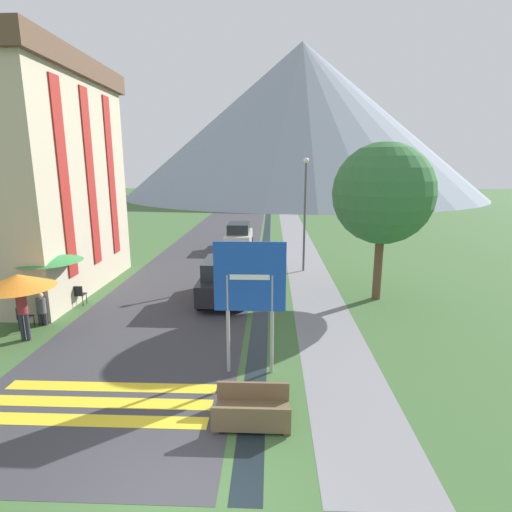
# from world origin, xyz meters

# --- Properties ---
(ground_plane) EXTENTS (160.00, 160.00, 0.00)m
(ground_plane) POSITION_xyz_m (0.00, 20.00, 0.00)
(ground_plane) COLOR #3D6033
(road) EXTENTS (6.40, 60.00, 0.01)m
(road) POSITION_xyz_m (-2.50, 30.00, 0.00)
(road) COLOR #38383D
(road) RESTS_ON ground_plane
(footpath) EXTENTS (2.20, 60.00, 0.01)m
(footpath) POSITION_xyz_m (3.60, 30.00, 0.00)
(footpath) COLOR slate
(footpath) RESTS_ON ground_plane
(drainage_channel) EXTENTS (0.60, 60.00, 0.00)m
(drainage_channel) POSITION_xyz_m (1.20, 30.00, 0.00)
(drainage_channel) COLOR black
(drainage_channel) RESTS_ON ground_plane
(crosswalk_marking) EXTENTS (5.44, 1.84, 0.01)m
(crosswalk_marking) POSITION_xyz_m (-2.50, 2.92, 0.01)
(crosswalk_marking) COLOR yellow
(crosswalk_marking) RESTS_ON ground_plane
(mountain_distant) EXTENTS (66.84, 66.84, 28.24)m
(mountain_distant) POSITION_xyz_m (7.08, 75.13, 14.12)
(mountain_distant) COLOR gray
(mountain_distant) RESTS_ON ground_plane
(hotel_building) EXTENTS (6.48, 8.91, 10.15)m
(hotel_building) POSITION_xyz_m (-9.39, 12.00, 5.50)
(hotel_building) COLOR #BCAD93
(hotel_building) RESTS_ON ground_plane
(road_sign) EXTENTS (1.91, 0.11, 3.69)m
(road_sign) POSITION_xyz_m (1.04, 4.55, 2.43)
(road_sign) COLOR #9E9EA3
(road_sign) RESTS_ON ground_plane
(footbridge) EXTENTS (1.70, 1.10, 0.65)m
(footbridge) POSITION_xyz_m (1.20, 2.37, 0.23)
(footbridge) COLOR brown
(footbridge) RESTS_ON ground_plane
(parked_car_near) EXTENTS (1.93, 4.10, 1.82)m
(parked_car_near) POSITION_xyz_m (-0.40, 10.67, 0.91)
(parked_car_near) COLOR black
(parked_car_near) RESTS_ON ground_plane
(parked_car_far) EXTENTS (1.77, 4.12, 1.82)m
(parked_car_far) POSITION_xyz_m (-0.64, 21.55, 0.91)
(parked_car_far) COLOR silver
(parked_car_far) RESTS_ON ground_plane
(cafe_chair_far_right) EXTENTS (0.40, 0.40, 0.85)m
(cafe_chair_far_right) POSITION_xyz_m (-6.92, 10.11, 0.51)
(cafe_chair_far_right) COLOR black
(cafe_chair_far_right) RESTS_ON ground_plane
(cafe_chair_far_left) EXTENTS (0.40, 0.40, 0.85)m
(cafe_chair_far_left) POSITION_xyz_m (-6.26, 9.72, 0.51)
(cafe_chair_far_left) COLOR black
(cafe_chair_far_left) RESTS_ON ground_plane
(cafe_chair_near_right) EXTENTS (0.40, 0.40, 0.85)m
(cafe_chair_near_right) POSITION_xyz_m (-6.96, 7.14, 0.51)
(cafe_chair_near_right) COLOR black
(cafe_chair_near_right) RESTS_ON ground_plane
(cafe_umbrella_front_orange) EXTENTS (2.26, 2.26, 2.22)m
(cafe_umbrella_front_orange) POSITION_xyz_m (-6.54, 6.45, 1.99)
(cafe_umbrella_front_orange) COLOR #B7B2A8
(cafe_umbrella_front_orange) RESTS_ON ground_plane
(cafe_umbrella_middle_green) EXTENTS (2.47, 2.47, 2.44)m
(cafe_umbrella_middle_green) POSITION_xyz_m (-6.84, 8.80, 2.26)
(cafe_umbrella_middle_green) COLOR #B7B2A8
(cafe_umbrella_middle_green) RESTS_ON ground_plane
(person_standing_terrace) EXTENTS (0.32, 0.32, 1.73)m
(person_standing_terrace) POSITION_xyz_m (-6.44, 6.34, 1.01)
(person_standing_terrace) COLOR #282833
(person_standing_terrace) RESTS_ON ground_plane
(person_seated_far) EXTENTS (0.32, 0.32, 1.23)m
(person_seated_far) POSITION_xyz_m (-6.61, 7.63, 0.68)
(person_seated_far) COLOR #282833
(person_seated_far) RESTS_ON ground_plane
(streetlamp) EXTENTS (0.28, 0.28, 6.04)m
(streetlamp) POSITION_xyz_m (3.37, 15.73, 3.52)
(streetlamp) COLOR #515156
(streetlamp) RESTS_ON ground_plane
(tree_by_path) EXTENTS (4.15, 4.15, 6.59)m
(tree_by_path) POSITION_xyz_m (6.15, 11.09, 4.50)
(tree_by_path) COLOR brown
(tree_by_path) RESTS_ON ground_plane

